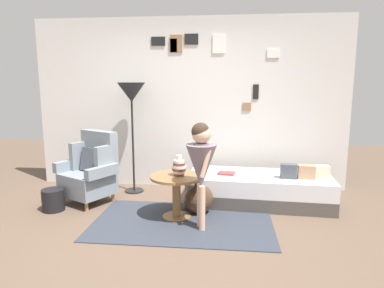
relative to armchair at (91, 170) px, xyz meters
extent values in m
plane|color=brown|center=(1.25, -1.05, -0.44)|extent=(12.00, 12.00, 0.00)
cube|color=silver|center=(1.25, 0.90, 0.86)|extent=(4.80, 0.10, 2.60)
cube|color=black|center=(2.26, 0.85, 1.05)|extent=(0.08, 0.02, 0.22)
cube|color=#B7B7B4|center=(2.26, 0.84, 1.05)|extent=(0.06, 0.01, 0.17)
cube|color=white|center=(2.50, 0.85, 1.61)|extent=(0.18, 0.02, 0.12)
cube|color=gray|center=(2.50, 0.84, 1.61)|extent=(0.14, 0.01, 0.10)
cube|color=black|center=(1.29, 0.85, 1.83)|extent=(0.20, 0.02, 0.15)
cube|color=gray|center=(1.29, 0.84, 1.83)|extent=(0.16, 0.01, 0.12)
cube|color=black|center=(0.79, 0.85, 1.80)|extent=(0.21, 0.02, 0.13)
cube|color=#A6A69C|center=(0.79, 0.84, 1.80)|extent=(0.16, 0.01, 0.10)
cube|color=olive|center=(1.02, 0.85, 1.74)|extent=(0.12, 0.02, 0.20)
cube|color=#989896|center=(1.02, 0.84, 1.74)|extent=(0.09, 0.01, 0.15)
cube|color=olive|center=(2.14, 0.85, 0.83)|extent=(0.12, 0.02, 0.12)
cube|color=gray|center=(2.14, 0.84, 0.83)|extent=(0.09, 0.01, 0.09)
cube|color=olive|center=(1.07, 0.85, 1.76)|extent=(0.18, 0.02, 0.25)
cube|color=#979794|center=(1.07, 0.84, 1.76)|extent=(0.14, 0.01, 0.20)
cube|color=white|center=(1.70, 0.85, 1.75)|extent=(0.18, 0.02, 0.27)
cube|color=gray|center=(1.70, 0.84, 1.75)|extent=(0.14, 0.01, 0.21)
cube|color=#333842|center=(1.35, -0.61, -0.43)|extent=(2.09, 1.28, 0.01)
cylinder|color=#9E7042|center=(-0.35, -0.14, -0.38)|extent=(0.04, 0.04, 0.12)
cylinder|color=#9E7042|center=(0.07, -0.37, -0.38)|extent=(0.04, 0.04, 0.12)
cylinder|color=#9E7042|center=(-0.14, 0.25, -0.38)|extent=(0.04, 0.04, 0.12)
cylinder|color=#9E7042|center=(0.28, 0.02, -0.38)|extent=(0.04, 0.04, 0.12)
cube|color=gray|center=(-0.03, -0.06, -0.17)|extent=(0.79, 0.78, 0.30)
cube|color=gray|center=(0.08, 0.14, 0.26)|extent=(0.59, 0.41, 0.55)
cube|color=gray|center=(-0.22, 0.15, 0.17)|extent=(0.22, 0.31, 0.39)
cube|color=gray|center=(0.24, -0.10, 0.17)|extent=(0.22, 0.31, 0.39)
cube|color=gray|center=(-0.33, 0.08, 0.05)|extent=(0.32, 0.49, 0.14)
cube|color=gray|center=(0.25, -0.24, 0.05)|extent=(0.32, 0.49, 0.14)
cube|color=#474C56|center=(0.01, 0.02, 0.14)|extent=(0.39, 0.32, 0.33)
cube|color=#4C4742|center=(2.29, 0.16, -0.35)|extent=(1.95, 0.92, 0.18)
cube|color=silver|center=(2.29, 0.16, -0.15)|extent=(1.95, 0.92, 0.22)
cube|color=beige|center=(3.06, 0.04, 0.05)|extent=(0.21, 0.12, 0.17)
cube|color=tan|center=(2.88, 0.03, 0.05)|extent=(0.22, 0.14, 0.18)
cube|color=#474C56|center=(2.65, 0.02, 0.06)|extent=(0.21, 0.13, 0.19)
cylinder|color=olive|center=(1.25, -0.46, -0.43)|extent=(0.35, 0.35, 0.02)
cylinder|color=olive|center=(1.25, -0.46, -0.18)|extent=(0.10, 0.10, 0.48)
cylinder|color=olive|center=(1.25, -0.46, 0.07)|extent=(0.63, 0.63, 0.03)
cylinder|color=brown|center=(1.29, -0.45, 0.10)|extent=(0.13, 0.13, 0.03)
cylinder|color=silver|center=(1.29, -0.45, 0.13)|extent=(0.15, 0.15, 0.03)
cylinder|color=brown|center=(1.29, -0.45, 0.17)|extent=(0.17, 0.17, 0.03)
cylinder|color=silver|center=(1.29, -0.45, 0.20)|extent=(0.17, 0.17, 0.03)
cylinder|color=brown|center=(1.29, -0.45, 0.23)|extent=(0.15, 0.15, 0.03)
cylinder|color=silver|center=(1.29, -0.45, 0.26)|extent=(0.13, 0.13, 0.03)
cylinder|color=silver|center=(1.29, -0.45, 0.31)|extent=(0.06, 0.06, 0.06)
cylinder|color=black|center=(0.46, 0.48, -0.43)|extent=(0.28, 0.28, 0.02)
cylinder|color=black|center=(0.46, 0.48, 0.35)|extent=(0.03, 0.03, 1.54)
cone|color=#232328|center=(0.46, 0.48, 1.05)|extent=(0.40, 0.40, 0.28)
cylinder|color=#D8AD8E|center=(1.59, -0.81, -0.18)|extent=(0.07, 0.07, 0.51)
cylinder|color=#D8AD8E|center=(1.56, -0.72, -0.18)|extent=(0.07, 0.07, 0.51)
cone|color=slate|center=(1.58, -0.76, 0.28)|extent=(0.34, 0.34, 0.49)
cylinder|color=slate|center=(1.58, -0.76, 0.44)|extent=(0.17, 0.17, 0.19)
cylinder|color=#D8AD8E|center=(1.63, -0.87, 0.35)|extent=(0.14, 0.09, 0.33)
cylinder|color=#D8AD8E|center=(1.56, -0.64, 0.35)|extent=(0.14, 0.09, 0.33)
sphere|color=#D8AD8E|center=(1.58, -0.76, 0.64)|extent=(0.21, 0.21, 0.21)
sphere|color=#38281E|center=(1.57, -0.77, 0.67)|extent=(0.20, 0.20, 0.20)
cube|color=brown|center=(1.85, 0.13, -0.02)|extent=(0.24, 0.20, 0.03)
sphere|color=#473323|center=(1.51, -0.29, -0.25)|extent=(0.37, 0.37, 0.37)
cylinder|color=#473323|center=(1.51, -0.29, -0.03)|extent=(0.10, 0.10, 0.09)
cylinder|color=black|center=(-0.36, -0.40, -0.30)|extent=(0.28, 0.28, 0.28)
camera|label=1|loc=(1.86, -4.38, 1.17)|focal=31.98mm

